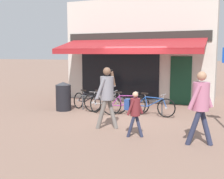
{
  "coord_description": "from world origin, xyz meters",
  "views": [
    {
      "loc": [
        3.23,
        -9.65,
        2.22
      ],
      "look_at": [
        -0.08,
        -1.21,
        1.05
      ],
      "focal_mm": 45.0,
      "sensor_mm": 36.0,
      "label": 1
    }
  ],
  "objects_px": {
    "pedestrian_adult": "(107,91)",
    "bicycle_purple": "(126,104)",
    "bicycle_black": "(87,101)",
    "pedestrian_child": "(134,109)",
    "litter_bin": "(63,96)",
    "pedestrian_second_adult": "(201,101)",
    "bicycle_blue": "(151,106)",
    "bicycle_silver": "(105,103)"
  },
  "relations": [
    {
      "from": "pedestrian_second_adult",
      "to": "bicycle_black",
      "type": "bearing_deg",
      "value": 155.46
    },
    {
      "from": "bicycle_purple",
      "to": "pedestrian_adult",
      "type": "bearing_deg",
      "value": -113.25
    },
    {
      "from": "bicycle_black",
      "to": "bicycle_purple",
      "type": "distance_m",
      "value": 1.7
    },
    {
      "from": "bicycle_black",
      "to": "bicycle_blue",
      "type": "bearing_deg",
      "value": 25.9
    },
    {
      "from": "bicycle_blue",
      "to": "bicycle_black",
      "type": "bearing_deg",
      "value": -172.27
    },
    {
      "from": "bicycle_silver",
      "to": "litter_bin",
      "type": "height_order",
      "value": "litter_bin"
    },
    {
      "from": "bicycle_black",
      "to": "bicycle_purple",
      "type": "height_order",
      "value": "bicycle_purple"
    },
    {
      "from": "bicycle_blue",
      "to": "pedestrian_child",
      "type": "xyz_separation_m",
      "value": [
        0.18,
        -2.7,
        0.4
      ]
    },
    {
      "from": "bicycle_silver",
      "to": "bicycle_blue",
      "type": "distance_m",
      "value": 1.74
    },
    {
      "from": "bicycle_blue",
      "to": "pedestrian_child",
      "type": "distance_m",
      "value": 2.74
    },
    {
      "from": "bicycle_purple",
      "to": "pedestrian_child",
      "type": "height_order",
      "value": "pedestrian_child"
    },
    {
      "from": "pedestrian_second_adult",
      "to": "litter_bin",
      "type": "distance_m",
      "value": 5.83
    },
    {
      "from": "bicycle_silver",
      "to": "bicycle_blue",
      "type": "relative_size",
      "value": 0.98
    },
    {
      "from": "bicycle_blue",
      "to": "pedestrian_adult",
      "type": "xyz_separation_m",
      "value": [
        -0.82,
        -2.18,
        0.75
      ]
    },
    {
      "from": "pedestrian_child",
      "to": "pedestrian_second_adult",
      "type": "height_order",
      "value": "pedestrian_second_adult"
    },
    {
      "from": "bicycle_silver",
      "to": "bicycle_black",
      "type": "bearing_deg",
      "value": 165.14
    },
    {
      "from": "bicycle_black",
      "to": "bicycle_blue",
      "type": "relative_size",
      "value": 0.92
    },
    {
      "from": "bicycle_black",
      "to": "pedestrian_adult",
      "type": "relative_size",
      "value": 0.89
    },
    {
      "from": "bicycle_purple",
      "to": "pedestrian_second_adult",
      "type": "relative_size",
      "value": 0.88
    },
    {
      "from": "bicycle_blue",
      "to": "pedestrian_adult",
      "type": "relative_size",
      "value": 0.96
    },
    {
      "from": "pedestrian_adult",
      "to": "bicycle_purple",
      "type": "bearing_deg",
      "value": 94.86
    },
    {
      "from": "bicycle_silver",
      "to": "pedestrian_adult",
      "type": "bearing_deg",
      "value": -68.32
    },
    {
      "from": "bicycle_blue",
      "to": "bicycle_silver",
      "type": "bearing_deg",
      "value": -166.52
    },
    {
      "from": "pedestrian_second_adult",
      "to": "litter_bin",
      "type": "xyz_separation_m",
      "value": [
        -5.27,
        2.42,
        -0.53
      ]
    },
    {
      "from": "bicycle_silver",
      "to": "pedestrian_child",
      "type": "distance_m",
      "value": 3.21
    },
    {
      "from": "pedestrian_adult",
      "to": "pedestrian_child",
      "type": "height_order",
      "value": "pedestrian_adult"
    },
    {
      "from": "bicycle_black",
      "to": "pedestrian_second_adult",
      "type": "relative_size",
      "value": 0.9
    },
    {
      "from": "pedestrian_second_adult",
      "to": "pedestrian_child",
      "type": "bearing_deg",
      "value": -174.36
    },
    {
      "from": "pedestrian_child",
      "to": "bicycle_purple",
      "type": "bearing_deg",
      "value": 117.77
    },
    {
      "from": "pedestrian_adult",
      "to": "pedestrian_child",
      "type": "bearing_deg",
      "value": -25.53
    },
    {
      "from": "bicycle_black",
      "to": "bicycle_purple",
      "type": "relative_size",
      "value": 1.02
    },
    {
      "from": "litter_bin",
      "to": "bicycle_blue",
      "type": "bearing_deg",
      "value": 5.65
    },
    {
      "from": "bicycle_silver",
      "to": "bicycle_purple",
      "type": "height_order",
      "value": "bicycle_silver"
    },
    {
      "from": "bicycle_silver",
      "to": "bicycle_blue",
      "type": "height_order",
      "value": "bicycle_silver"
    },
    {
      "from": "bicycle_blue",
      "to": "pedestrian_child",
      "type": "relative_size",
      "value": 1.43
    },
    {
      "from": "pedestrian_child",
      "to": "litter_bin",
      "type": "xyz_separation_m",
      "value": [
        -3.6,
        2.37,
        -0.2
      ]
    },
    {
      "from": "bicycle_purple",
      "to": "bicycle_silver",
      "type": "bearing_deg",
      "value": 151.62
    },
    {
      "from": "bicycle_silver",
      "to": "pedestrian_adult",
      "type": "relative_size",
      "value": 0.94
    },
    {
      "from": "bicycle_purple",
      "to": "pedestrian_child",
      "type": "xyz_separation_m",
      "value": [
        1.08,
        -2.51,
        0.38
      ]
    },
    {
      "from": "bicycle_blue",
      "to": "pedestrian_child",
      "type": "bearing_deg",
      "value": -77.97
    },
    {
      "from": "bicycle_black",
      "to": "pedestrian_adult",
      "type": "xyz_separation_m",
      "value": [
        1.77,
        -2.2,
        0.77
      ]
    },
    {
      "from": "bicycle_purple",
      "to": "pedestrian_second_adult",
      "type": "xyz_separation_m",
      "value": [
        2.76,
        -2.56,
        0.71
      ]
    }
  ]
}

